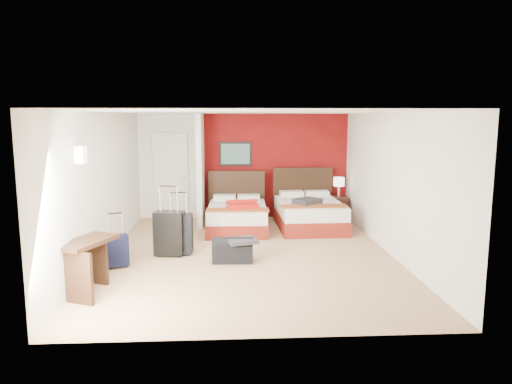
{
  "coord_description": "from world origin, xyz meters",
  "views": [
    {
      "loc": [
        -0.32,
        -8.16,
        2.41
      ],
      "look_at": [
        0.16,
        0.8,
        1.0
      ],
      "focal_mm": 33.39,
      "sensor_mm": 36.0,
      "label": 1
    }
  ],
  "objects": [
    {
      "name": "nightstand",
      "position": [
        2.22,
        2.76,
        0.28
      ],
      "size": [
        0.44,
        0.44,
        0.56
      ],
      "primitive_type": "cube",
      "rotation": [
        0.0,
        0.0,
        -0.11
      ],
      "color": "#321A10",
      "rests_on": "ground"
    },
    {
      "name": "suitcase_charcoal",
      "position": [
        -1.24,
        0.1,
        0.35
      ],
      "size": [
        0.48,
        0.31,
        0.69
      ],
      "primitive_type": "cube",
      "rotation": [
        0.0,
        0.0,
        -0.04
      ],
      "color": "black",
      "rests_on": "ground"
    },
    {
      "name": "partition_wall",
      "position": [
        -1.0,
        2.61,
        1.25
      ],
      "size": [
        0.12,
        1.2,
        2.5
      ],
      "primitive_type": "cube",
      "color": "silver",
      "rests_on": "ground"
    },
    {
      "name": "suitcase_navy",
      "position": [
        -2.17,
        -0.61,
        0.25
      ],
      "size": [
        0.42,
        0.35,
        0.51
      ],
      "primitive_type": "cube",
      "rotation": [
        0.0,
        0.0,
        0.4
      ],
      "color": "black",
      "rests_on": "ground"
    },
    {
      "name": "room_walls",
      "position": [
        -1.4,
        1.42,
        1.26
      ],
      "size": [
        5.02,
        6.52,
        2.5
      ],
      "color": "white",
      "rests_on": "ground"
    },
    {
      "name": "bed_right",
      "position": [
        1.4,
        2.02,
        0.29
      ],
      "size": [
        1.4,
        1.97,
        0.58
      ],
      "primitive_type": "cube",
      "rotation": [
        0.0,
        0.0,
        0.02
      ],
      "color": "white",
      "rests_on": "ground"
    },
    {
      "name": "duffel_bag",
      "position": [
        -0.3,
        -0.39,
        0.17
      ],
      "size": [
        0.69,
        0.39,
        0.34
      ],
      "primitive_type": "cube",
      "rotation": [
        0.0,
        0.0,
        -0.04
      ],
      "color": "black",
      "rests_on": "ground"
    },
    {
      "name": "jacket_draped",
      "position": [
        -0.15,
        -0.44,
        0.37
      ],
      "size": [
        0.58,
        0.53,
        0.06
      ],
      "primitive_type": "cube",
      "rotation": [
        0.0,
        0.0,
        0.31
      ],
      "color": "#343438",
      "rests_on": "duffel_bag"
    },
    {
      "name": "bed_left",
      "position": [
        -0.18,
        1.88,
        0.27
      ],
      "size": [
        1.3,
        1.82,
        0.54
      ],
      "primitive_type": "cube",
      "rotation": [
        0.0,
        0.0,
        -0.02
      ],
      "color": "white",
      "rests_on": "ground"
    },
    {
      "name": "red_suitcase_open",
      "position": [
        -0.08,
        1.78,
        0.59
      ],
      "size": [
        0.77,
        0.96,
        0.11
      ],
      "primitive_type": "cube",
      "rotation": [
        0.0,
        0.0,
        0.17
      ],
      "color": "#B6180F",
      "rests_on": "bed_left"
    },
    {
      "name": "entry_door",
      "position": [
        -1.75,
        3.2,
        1.02
      ],
      "size": [
        0.82,
        0.06,
        2.05
      ],
      "primitive_type": "cube",
      "color": "silver",
      "rests_on": "ground"
    },
    {
      "name": "table_lamp",
      "position": [
        2.22,
        2.76,
        0.79
      ],
      "size": [
        0.32,
        0.32,
        0.46
      ],
      "primitive_type": "cylinder",
      "rotation": [
        0.0,
        0.0,
        0.3
      ],
      "color": "white",
      "rests_on": "nightstand"
    },
    {
      "name": "suitcase_black",
      "position": [
        -1.4,
        0.02,
        0.38
      ],
      "size": [
        0.54,
        0.38,
        0.76
      ],
      "primitive_type": "cube",
      "rotation": [
        0.0,
        0.0,
        -0.13
      ],
      "color": "black",
      "rests_on": "ground"
    },
    {
      "name": "desk",
      "position": [
        -2.3,
        -1.75,
        0.38
      ],
      "size": [
        0.77,
        1.02,
        0.76
      ],
      "primitive_type": "cube",
      "rotation": [
        0.0,
        0.0,
        -0.4
      ],
      "color": "#331C11",
      "rests_on": "ground"
    },
    {
      "name": "ground",
      "position": [
        0.0,
        0.0,
        0.0
      ],
      "size": [
        6.5,
        6.5,
        0.0
      ],
      "primitive_type": "plane",
      "color": "tan",
      "rests_on": "ground"
    },
    {
      "name": "red_accent_panel",
      "position": [
        0.75,
        3.23,
        1.25
      ],
      "size": [
        3.5,
        0.04,
        2.5
      ],
      "primitive_type": "cube",
      "color": "maroon",
      "rests_on": "ground"
    },
    {
      "name": "jacket_bundle",
      "position": [
        1.3,
        1.72,
        0.64
      ],
      "size": [
        0.66,
        0.63,
        0.12
      ],
      "primitive_type": "cube",
      "rotation": [
        0.0,
        0.0,
        0.61
      ],
      "color": "#333237",
      "rests_on": "bed_right"
    }
  ]
}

